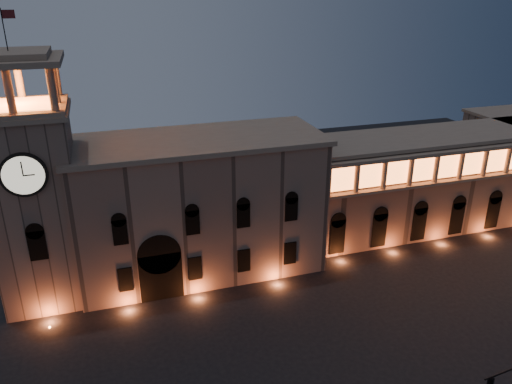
% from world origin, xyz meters
% --- Properties ---
extents(ground, '(160.00, 160.00, 0.00)m').
position_xyz_m(ground, '(0.00, 0.00, 0.00)').
color(ground, black).
rests_on(ground, ground).
extents(government_building, '(30.80, 12.80, 17.60)m').
position_xyz_m(government_building, '(-2.08, 21.93, 8.77)').
color(government_building, '#7E6253').
rests_on(government_building, ground).
extents(clock_tower, '(9.80, 9.80, 32.40)m').
position_xyz_m(clock_tower, '(-20.50, 20.98, 12.50)').
color(clock_tower, '#7E6253').
rests_on(clock_tower, ground).
extents(colonnade_wing, '(40.60, 11.50, 14.50)m').
position_xyz_m(colonnade_wing, '(32.00, 23.92, 7.33)').
color(colonnade_wing, '#7A5D4E').
rests_on(colonnade_wing, ground).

